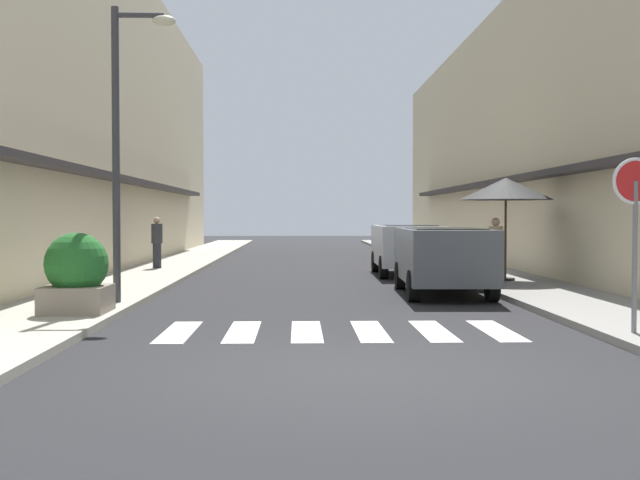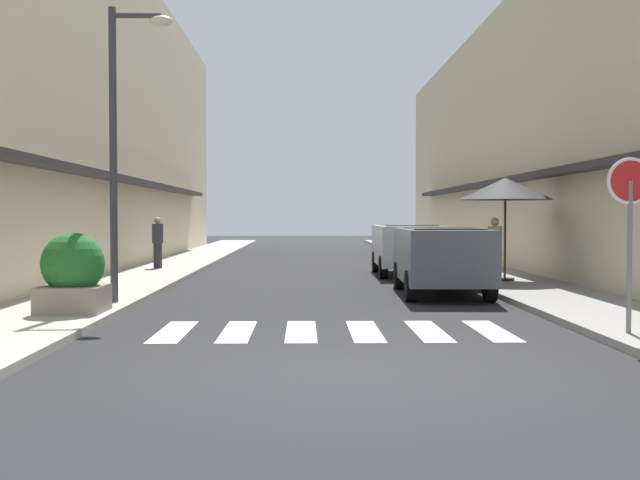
{
  "view_description": "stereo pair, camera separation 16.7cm",
  "coord_description": "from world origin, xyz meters",
  "px_view_note": "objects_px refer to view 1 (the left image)",
  "views": [
    {
      "loc": [
        -0.6,
        -8.6,
        1.73
      ],
      "look_at": [
        0.03,
        13.63,
        1.05
      ],
      "focal_mm": 43.83,
      "sensor_mm": 36.0,
      "label": 1
    },
    {
      "loc": [
        -0.44,
        -8.6,
        1.73
      ],
      "look_at": [
        0.03,
        13.63,
        1.05
      ],
      "focal_mm": 43.83,
      "sensor_mm": 36.0,
      "label": 2
    }
  ],
  "objects_px": {
    "round_street_sign": "(635,199)",
    "pedestrian_walking_far": "(157,241)",
    "parked_car_near": "(443,253)",
    "parked_car_mid": "(407,244)",
    "planter_corner": "(77,274)",
    "pedestrian_walking_near": "(495,248)",
    "street_lamp": "(126,123)",
    "cafe_umbrella": "(506,189)"
  },
  "relations": [
    {
      "from": "pedestrian_walking_near",
      "to": "round_street_sign",
      "type": "bearing_deg",
      "value": -25.35
    },
    {
      "from": "round_street_sign",
      "to": "pedestrian_walking_far",
      "type": "relative_size",
      "value": 1.53
    },
    {
      "from": "parked_car_near",
      "to": "parked_car_mid",
      "type": "distance_m",
      "value": 5.68
    },
    {
      "from": "parked_car_mid",
      "to": "pedestrian_walking_near",
      "type": "height_order",
      "value": "pedestrian_walking_near"
    },
    {
      "from": "parked_car_mid",
      "to": "cafe_umbrella",
      "type": "height_order",
      "value": "cafe_umbrella"
    },
    {
      "from": "round_street_sign",
      "to": "pedestrian_walking_far",
      "type": "xyz_separation_m",
      "value": [
        -9.0,
        13.6,
        -1.02
      ]
    },
    {
      "from": "pedestrian_walking_far",
      "to": "parked_car_mid",
      "type": "bearing_deg",
      "value": -72.97
    },
    {
      "from": "street_lamp",
      "to": "pedestrian_walking_far",
      "type": "distance_m",
      "value": 9.97
    },
    {
      "from": "parked_car_near",
      "to": "cafe_umbrella",
      "type": "relative_size",
      "value": 1.65
    },
    {
      "from": "parked_car_near",
      "to": "round_street_sign",
      "type": "distance_m",
      "value": 6.59
    },
    {
      "from": "round_street_sign",
      "to": "street_lamp",
      "type": "bearing_deg",
      "value": 152.88
    },
    {
      "from": "parked_car_mid",
      "to": "pedestrian_walking_near",
      "type": "relative_size",
      "value": 2.59
    },
    {
      "from": "round_street_sign",
      "to": "planter_corner",
      "type": "relative_size",
      "value": 1.81
    },
    {
      "from": "parked_car_near",
      "to": "parked_car_mid",
      "type": "relative_size",
      "value": 1.04
    },
    {
      "from": "parked_car_near",
      "to": "street_lamp",
      "type": "relative_size",
      "value": 0.77
    },
    {
      "from": "cafe_umbrella",
      "to": "pedestrian_walking_far",
      "type": "height_order",
      "value": "cafe_umbrella"
    },
    {
      "from": "parked_car_mid",
      "to": "cafe_umbrella",
      "type": "distance_m",
      "value": 4.11
    },
    {
      "from": "street_lamp",
      "to": "pedestrian_walking_far",
      "type": "height_order",
      "value": "street_lamp"
    },
    {
      "from": "cafe_umbrella",
      "to": "pedestrian_walking_near",
      "type": "xyz_separation_m",
      "value": [
        -0.37,
        -0.46,
        -1.46
      ]
    },
    {
      "from": "parked_car_mid",
      "to": "street_lamp",
      "type": "height_order",
      "value": "street_lamp"
    },
    {
      "from": "round_street_sign",
      "to": "cafe_umbrella",
      "type": "height_order",
      "value": "cafe_umbrella"
    },
    {
      "from": "planter_corner",
      "to": "pedestrian_walking_near",
      "type": "height_order",
      "value": "pedestrian_walking_near"
    },
    {
      "from": "round_street_sign",
      "to": "parked_car_near",
      "type": "bearing_deg",
      "value": 103.07
    },
    {
      "from": "planter_corner",
      "to": "parked_car_mid",
      "type": "bearing_deg",
      "value": 54.25
    },
    {
      "from": "planter_corner",
      "to": "pedestrian_walking_far",
      "type": "bearing_deg",
      "value": 93.4
    },
    {
      "from": "street_lamp",
      "to": "pedestrian_walking_near",
      "type": "bearing_deg",
      "value": 28.19
    },
    {
      "from": "parked_car_near",
      "to": "pedestrian_walking_far",
      "type": "xyz_separation_m",
      "value": [
        -7.52,
        7.25,
        0.02
      ]
    },
    {
      "from": "parked_car_mid",
      "to": "pedestrian_walking_far",
      "type": "xyz_separation_m",
      "value": [
        -7.52,
        1.58,
        0.02
      ]
    },
    {
      "from": "pedestrian_walking_near",
      "to": "parked_car_near",
      "type": "bearing_deg",
      "value": -64.21
    },
    {
      "from": "round_street_sign",
      "to": "pedestrian_walking_far",
      "type": "distance_m",
      "value": 16.33
    },
    {
      "from": "parked_car_near",
      "to": "round_street_sign",
      "type": "bearing_deg",
      "value": -76.93
    },
    {
      "from": "round_street_sign",
      "to": "planter_corner",
      "type": "bearing_deg",
      "value": 163.39
    },
    {
      "from": "parked_car_near",
      "to": "pedestrian_walking_far",
      "type": "height_order",
      "value": "pedestrian_walking_far"
    },
    {
      "from": "round_street_sign",
      "to": "pedestrian_walking_near",
      "type": "distance_m",
      "value": 8.37
    },
    {
      "from": "parked_car_near",
      "to": "planter_corner",
      "type": "height_order",
      "value": "parked_car_near"
    },
    {
      "from": "parked_car_mid",
      "to": "pedestrian_walking_far",
      "type": "height_order",
      "value": "pedestrian_walking_far"
    },
    {
      "from": "parked_car_mid",
      "to": "round_street_sign",
      "type": "xyz_separation_m",
      "value": [
        1.47,
        -12.02,
        1.04
      ]
    },
    {
      "from": "parked_car_mid",
      "to": "planter_corner",
      "type": "xyz_separation_m",
      "value": [
        -6.86,
        -9.53,
        -0.16
      ]
    },
    {
      "from": "cafe_umbrella",
      "to": "parked_car_near",
      "type": "bearing_deg",
      "value": -129.89
    },
    {
      "from": "cafe_umbrella",
      "to": "planter_corner",
      "type": "height_order",
      "value": "cafe_umbrella"
    },
    {
      "from": "parked_car_near",
      "to": "street_lamp",
      "type": "distance_m",
      "value": 7.23
    },
    {
      "from": "cafe_umbrella",
      "to": "round_street_sign",
      "type": "bearing_deg",
      "value": -93.62
    }
  ]
}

